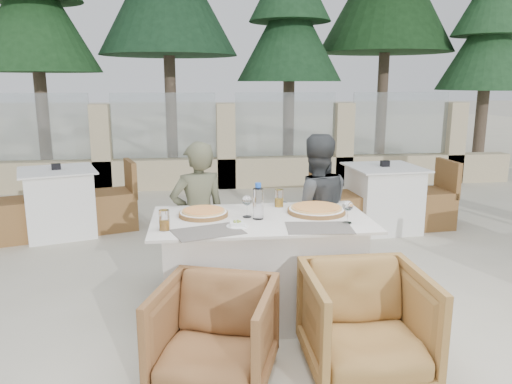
{
  "coord_description": "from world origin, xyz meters",
  "views": [
    {
      "loc": [
        -0.5,
        -3.44,
        1.76
      ],
      "look_at": [
        -0.04,
        0.37,
        0.9
      ],
      "focal_mm": 35.0,
      "sensor_mm": 36.0,
      "label": 1
    }
  ],
  "objects": [
    {
      "name": "ground",
      "position": [
        0.0,
        0.0,
        0.0
      ],
      "size": [
        80.0,
        80.0,
        0.0
      ],
      "primitive_type": "plane",
      "color": "beige",
      "rests_on": "ground"
    },
    {
      "name": "sand_patch",
      "position": [
        0.0,
        14.0,
        0.01
      ],
      "size": [
        30.0,
        16.0,
        0.01
      ],
      "primitive_type": "cube",
      "color": "beige",
      "rests_on": "ground"
    },
    {
      "name": "perimeter_wall_far",
      "position": [
        0.0,
        4.8,
        0.8
      ],
      "size": [
        10.0,
        0.34,
        1.6
      ],
      "primitive_type": null,
      "color": "#CBBA8F",
      "rests_on": "ground"
    },
    {
      "name": "pine_far_left",
      "position": [
        -3.5,
        7.0,
        2.75
      ],
      "size": [
        2.42,
        2.42,
        5.5
      ],
      "primitive_type": "cone",
      "color": "#1E4720",
      "rests_on": "ground"
    },
    {
      "name": "pine_mid_left",
      "position": [
        -1.0,
        7.5,
        3.25
      ],
      "size": [
        2.86,
        2.86,
        6.5
      ],
      "primitive_type": "cone",
      "color": "#193B21",
      "rests_on": "ground"
    },
    {
      "name": "pine_centre",
      "position": [
        1.5,
        7.2,
        2.5
      ],
      "size": [
        2.2,
        2.2,
        5.0
      ],
      "primitive_type": "cone",
      "color": "#1C4323",
      "rests_on": "ground"
    },
    {
      "name": "pine_mid_right",
      "position": [
        3.8,
        7.8,
        3.4
      ],
      "size": [
        2.99,
        2.99,
        6.8
      ],
      "primitive_type": "cone",
      "color": "#173918",
      "rests_on": "ground"
    },
    {
      "name": "pine_far_right",
      "position": [
        5.5,
        6.5,
        2.25
      ],
      "size": [
        1.98,
        1.98,
        4.5
      ],
      "primitive_type": "cone",
      "color": "#234E28",
      "rests_on": "ground"
    },
    {
      "name": "dining_table",
      "position": [
        -0.04,
        0.07,
        0.39
      ],
      "size": [
        1.6,
        0.9,
        0.77
      ],
      "primitive_type": null,
      "color": "beige",
      "rests_on": "ground"
    },
    {
      "name": "placemat_near_left",
      "position": [
        -0.43,
        -0.23,
        0.77
      ],
      "size": [
        0.52,
        0.43,
        0.0
      ],
      "primitive_type": "cube",
      "rotation": [
        0.0,
        0.0,
        0.32
      ],
      "color": "#625B54",
      "rests_on": "dining_table"
    },
    {
      "name": "placemat_near_right",
      "position": [
        0.33,
        -0.23,
        0.77
      ],
      "size": [
        0.48,
        0.34,
        0.0
      ],
      "primitive_type": "cube",
      "rotation": [
        0.0,
        0.0,
        -0.09
      ],
      "color": "#615A53",
      "rests_on": "dining_table"
    },
    {
      "name": "pizza_left",
      "position": [
        -0.46,
        0.18,
        0.79
      ],
      "size": [
        0.45,
        0.45,
        0.05
      ],
      "primitive_type": "cylinder",
      "rotation": [
        0.0,
        0.0,
        -0.28
      ],
      "color": "orange",
      "rests_on": "dining_table"
    },
    {
      "name": "pizza_right",
      "position": [
        0.41,
        0.17,
        0.8
      ],
      "size": [
        0.49,
        0.49,
        0.06
      ],
      "primitive_type": "cylinder",
      "rotation": [
        0.0,
        0.0,
        -0.1
      ],
      "color": "#C5561A",
      "rests_on": "dining_table"
    },
    {
      "name": "water_bottle",
      "position": [
        -0.06,
        0.05,
        0.9
      ],
      "size": [
        0.09,
        0.09,
        0.27
      ],
      "primitive_type": "cylinder",
      "rotation": [
        0.0,
        0.0,
        0.13
      ],
      "color": "#ADD1E4",
      "rests_on": "dining_table"
    },
    {
      "name": "wine_glass_centre",
      "position": [
        -0.13,
        0.11,
        0.86
      ],
      "size": [
        0.1,
        0.1,
        0.18
      ],
      "primitive_type": null,
      "rotation": [
        0.0,
        0.0,
        -0.44
      ],
      "color": "white",
      "rests_on": "dining_table"
    },
    {
      "name": "wine_glass_corner",
      "position": [
        0.56,
        -0.14,
        0.86
      ],
      "size": [
        0.09,
        0.09,
        0.18
      ],
      "primitive_type": null,
      "rotation": [
        0.0,
        0.0,
        -0.25
      ],
      "color": "white",
      "rests_on": "dining_table"
    },
    {
      "name": "beer_glass_left",
      "position": [
        -0.72,
        -0.15,
        0.84
      ],
      "size": [
        0.07,
        0.07,
        0.14
      ],
      "primitive_type": "cylinder",
      "rotation": [
        0.0,
        0.0,
        0.02
      ],
      "color": "#C47C1B",
      "rests_on": "dining_table"
    },
    {
      "name": "beer_glass_right",
      "position": [
        0.15,
        0.39,
        0.84
      ],
      "size": [
        0.08,
        0.08,
        0.14
      ],
      "primitive_type": "cylinder",
      "rotation": [
        0.0,
        0.0,
        0.09
      ],
      "color": "gold",
      "rests_on": "dining_table"
    },
    {
      "name": "olive_dish",
      "position": [
        -0.23,
        -0.13,
        0.79
      ],
      "size": [
        0.12,
        0.12,
        0.04
      ],
      "primitive_type": null,
      "rotation": [
        0.0,
        0.0,
        -0.13
      ],
      "color": "white",
      "rests_on": "dining_table"
    },
    {
      "name": "armchair_far_left",
      "position": [
        -0.4,
        0.63,
        0.3
      ],
      "size": [
        0.85,
        0.86,
        0.61
      ],
      "primitive_type": "imported",
      "rotation": [
        0.0,
        0.0,
        3.5
      ],
      "color": "brown",
      "rests_on": "ground"
    },
    {
      "name": "armchair_far_right",
      "position": [
        0.4,
        0.64,
        0.28
      ],
      "size": [
        0.74,
        0.75,
        0.57
      ],
      "primitive_type": "imported",
      "rotation": [
        0.0,
        0.0,
        2.91
      ],
      "color": "brown",
      "rests_on": "ground"
    },
    {
      "name": "armchair_near_left",
      "position": [
        -0.42,
        -0.78,
        0.31
      ],
      "size": [
        0.84,
        0.85,
        0.62
      ],
      "primitive_type": "imported",
      "rotation": [
        0.0,
        0.0,
        -0.33
      ],
      "color": "brown",
      "rests_on": "ground"
    },
    {
      "name": "armchair_near_right",
      "position": [
        0.49,
        -0.78,
        0.33
      ],
      "size": [
        0.71,
        0.73,
        0.66
      ],
      "primitive_type": "imported",
      "rotation": [
        0.0,
        0.0,
        -0.01
      ],
      "color": "olive",
      "rests_on": "ground"
    },
    {
      "name": "diner_left",
      "position": [
        -0.49,
        0.56,
        0.64
      ],
      "size": [
        0.54,
        0.43,
        1.29
      ],
      "primitive_type": "imported",
      "rotation": [
        0.0,
        0.0,
        3.44
      ],
      "color": "#4F503A",
      "rests_on": "ground"
    },
    {
      "name": "diner_right",
      "position": [
        0.49,
        0.57,
        0.67
      ],
      "size": [
        0.65,
        0.51,
        1.33
      ],
      "primitive_type": "imported",
      "rotation": [
        0.0,
        0.0,
        3.14
      ],
      "color": "#36393B",
      "rests_on": "ground"
    },
    {
      "name": "bg_table_a",
      "position": [
        -2.09,
        2.39,
        0.39
      ],
      "size": [
        1.81,
        1.29,
        0.77
      ],
      "primitive_type": null,
      "rotation": [
        0.0,
        0.0,
        0.32
      ],
      "color": "white",
      "rests_on": "ground"
    },
    {
      "name": "bg_table_b",
      "position": [
        1.72,
        2.14,
        0.39
      ],
      "size": [
        1.69,
        0.93,
        0.77
      ],
      "primitive_type": null,
      "rotation": [
        0.0,
        0.0,
        0.07
      ],
      "color": "white",
      "rests_on": "ground"
    }
  ]
}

